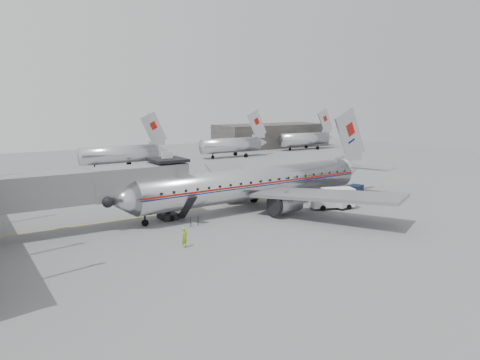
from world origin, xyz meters
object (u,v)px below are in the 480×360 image
object	(u,v)px
baggage_cart_navy	(355,191)
ramp_worker	(185,237)
service_van	(333,198)
baggage_cart_white	(342,202)
airliner	(259,183)

from	to	relation	value
baggage_cart_navy	ramp_worker	world-z (taller)	ramp_worker
service_van	ramp_worker	world-z (taller)	service_van
baggage_cart_white	ramp_worker	size ratio (longest dim) A/B	1.28
baggage_cart_navy	baggage_cart_white	size ratio (longest dim) A/B	1.09
baggage_cart_navy	baggage_cart_white	distance (m)	7.02
baggage_cart_navy	ramp_worker	bearing A→B (deg)	173.24
ramp_worker	baggage_cart_white	bearing A→B (deg)	-17.77
airliner	service_van	bearing A→B (deg)	-39.70
airliner	baggage_cart_white	size ratio (longest dim) A/B	16.20
service_van	baggage_cart_navy	distance (m)	7.48
airliner	service_van	xyz separation A→B (m)	(6.80, -5.02, -1.66)
service_van	ramp_worker	bearing A→B (deg)	-147.67
airliner	baggage_cart_navy	world-z (taller)	airliner
baggage_cart_white	service_van	bearing A→B (deg)	132.12
service_van	ramp_worker	distance (m)	21.02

